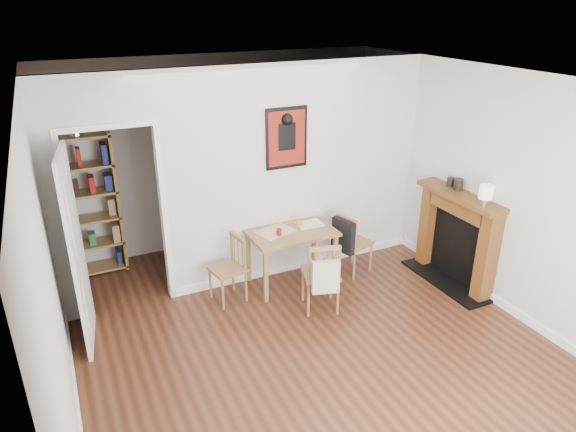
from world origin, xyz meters
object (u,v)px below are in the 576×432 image
chair_left (227,270)px  ceramic_jar_b (450,182)px  chair_front (321,274)px  ceramic_jar_a (458,184)px  dining_table (291,237)px  red_glass (279,232)px  chair_right (353,242)px  bookshelf (87,207)px  notebook (309,224)px  mantel_lamp (486,193)px  orange_fruit (299,223)px  fireplace (457,235)px

chair_left → ceramic_jar_b: bearing=-10.9°
chair_front → ceramic_jar_b: 1.96m
ceramic_jar_a → ceramic_jar_b: size_ratio=1.23×
dining_table → red_glass: bearing=-165.4°
chair_front → ceramic_jar_b: bearing=2.9°
chair_right → chair_front: bearing=-144.2°
chair_left → chair_right: (1.64, -0.05, 0.03)m
dining_table → ceramic_jar_b: size_ratio=9.52×
bookshelf → notebook: size_ratio=5.73×
chair_left → chair_front: size_ratio=0.92×
mantel_lamp → chair_left: bearing=155.6°
dining_table → orange_fruit: size_ratio=12.69×
bookshelf → mantel_lamp: bearing=-33.4°
fireplace → red_glass: (-2.01, 0.77, 0.12)m
orange_fruit → notebook: (0.13, -0.02, -0.03)m
ceramic_jar_b → orange_fruit: bearing=158.9°
notebook → ceramic_jar_a: bearing=-26.4°
orange_fruit → mantel_lamp: size_ratio=0.34×
dining_table → chair_right: chair_right is taller
chair_right → red_glass: bearing=176.8°
chair_left → chair_right: bearing=-1.9°
fireplace → ceramic_jar_a: (0.01, 0.11, 0.61)m
chair_right → fireplace: (1.01, -0.71, 0.20)m
mantel_lamp → notebook: bearing=138.7°
dining_table → notebook: 0.30m
chair_left → orange_fruit: 1.05m
red_glass → notebook: size_ratio=0.26×
chair_right → bookshelf: 3.31m
chair_left → ceramic_jar_a: bearing=-13.8°
bookshelf → red_glass: bookshelf is taller
chair_left → fireplace: size_ratio=0.63×
chair_left → dining_table: bearing=3.3°
dining_table → red_glass: 0.23m
chair_right → ceramic_jar_a: (1.02, -0.60, 0.81)m
orange_fruit → ceramic_jar_b: size_ratio=0.75×
chair_left → bookshelf: bookshelf is taller
dining_table → notebook: bearing=14.1°
dining_table → mantel_lamp: 2.23m
bookshelf → orange_fruit: 2.61m
chair_front → ceramic_jar_a: 1.96m
dining_table → chair_right: bearing=-7.2°
mantel_lamp → ceramic_jar_b: bearing=81.1°
bookshelf → ceramic_jar_a: size_ratio=13.64×
chair_left → fireplace: fireplace is taller
chair_left → chair_front: chair_front is taller
chair_front → ceramic_jar_a: size_ratio=6.48×
chair_left → bookshelf: bearing=133.3°
notebook → orange_fruit: bearing=171.7°
chair_left → ceramic_jar_a: (2.67, -0.66, 0.83)m
orange_fruit → chair_right: bearing=-16.1°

